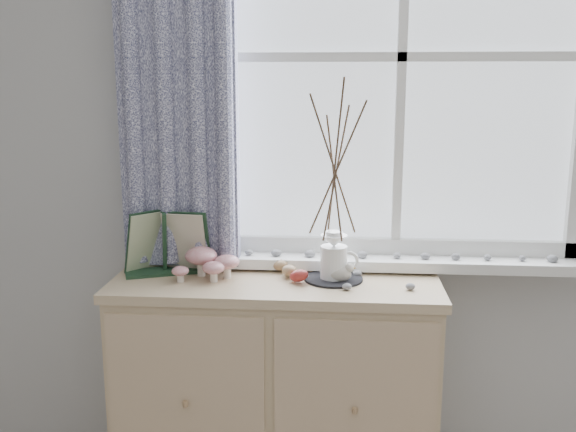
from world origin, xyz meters
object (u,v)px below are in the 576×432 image
at_px(botanical_book, 163,243).
at_px(toadstool_cluster, 208,261).
at_px(sideboard, 276,387).
at_px(twig_pitcher, 335,165).

relative_size(botanical_book, toadstool_cluster, 1.49).
bearing_deg(sideboard, botanical_book, 176.25).
relative_size(sideboard, botanical_book, 3.38).
height_order(toadstool_cluster, twig_pitcher, twig_pitcher).
distance_m(sideboard, twig_pitcher, 0.87).
distance_m(botanical_book, twig_pitcher, 0.70).
distance_m(sideboard, botanical_book, 0.69).
relative_size(sideboard, twig_pitcher, 1.63).
bearing_deg(toadstool_cluster, twig_pitcher, 1.61).
bearing_deg(botanical_book, toadstool_cluster, -27.79).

